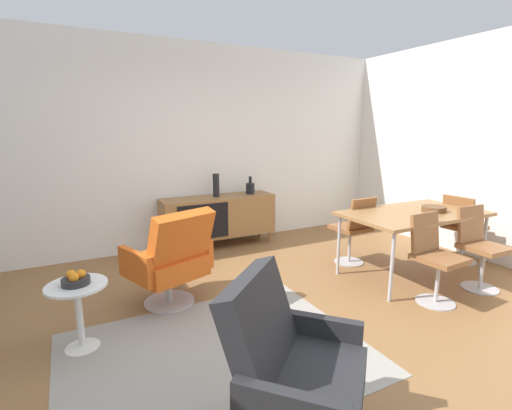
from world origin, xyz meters
The scene contains 16 objects.
ground_plane centered at (0.00, 0.00, 0.00)m, with size 8.32×8.32×0.00m, color olive.
wall_back centered at (0.00, 2.60, 1.40)m, with size 6.80×0.12×2.80m, color white.
sideboard centered at (0.34, 2.30, 0.44)m, with size 1.60×0.45×0.72m.
vase_cobalt centered at (0.31, 2.30, 0.88)m, with size 0.09×0.09×0.32m.
vase_sculptural_dark centered at (0.84, 2.30, 0.81)m, with size 0.13×0.13×0.25m.
dining_table centered at (1.90, 0.31, 0.70)m, with size 1.60×0.90×0.74m.
wooden_bowl_on_table centered at (2.12, 0.22, 0.77)m, with size 0.26×0.26×0.06m, color brown.
dining_chair_front_left centered at (1.54, -0.25, 0.47)m, with size 0.42×0.44×0.86m.
dining_chair_back_left centered at (1.55, 0.87, 0.47)m, with size 0.41×0.44×0.86m.
dining_chair_far_end centered at (2.78, 0.30, 0.47)m, with size 0.45×0.43×0.86m.
dining_chair_front_right centered at (2.25, -0.25, 0.47)m, with size 0.41×0.44×0.86m.
lounge_chair_red centered at (-0.72, 0.82, 0.47)m, with size 0.85×0.82×0.95m.
armchair_black_shell centered at (-0.59, -1.07, 0.47)m, with size 0.91×0.91×0.95m.
side_table_round centered at (-1.53, 0.44, 0.32)m, with size 0.44×0.44×0.52m.
fruit_bowl centered at (-1.53, 0.44, 0.56)m, with size 0.20×0.20×0.11m.
area_rug centered at (-0.64, -0.12, 0.00)m, with size 2.20×1.70×0.01m, color gray.
Camera 1 is at (-1.51, -2.45, 1.66)m, focal length 25.85 mm.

